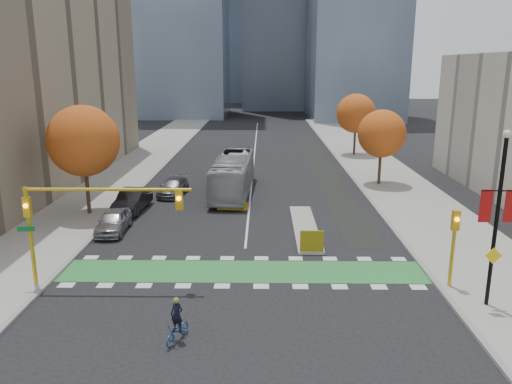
{
  "coord_description": "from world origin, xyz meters",
  "views": [
    {
      "loc": [
        1.06,
        -23.87,
        10.92
      ],
      "look_at": [
        0.63,
        7.38,
        3.0
      ],
      "focal_mm": 35.0,
      "sensor_mm": 36.0,
      "label": 1
    }
  ],
  "objects_px": {
    "traffic_signal_west": "(80,210)",
    "tree_east_far": "(356,113)",
    "banner_lamppost": "(497,212)",
    "tree_east_near": "(382,134)",
    "bus": "(233,174)",
    "hazard_board": "(312,241)",
    "parked_car_b": "(132,200)",
    "traffic_signal_east": "(454,237)",
    "parked_car_a": "(113,221)",
    "tree_west": "(83,141)",
    "cyclist": "(177,326)",
    "parked_car_c": "(173,187)"
  },
  "relations": [
    {
      "from": "tree_west",
      "to": "bus",
      "type": "bearing_deg",
      "value": 32.93
    },
    {
      "from": "hazard_board",
      "to": "cyclist",
      "type": "height_order",
      "value": "cyclist"
    },
    {
      "from": "tree_east_near",
      "to": "parked_car_c",
      "type": "distance_m",
      "value": 19.58
    },
    {
      "from": "tree_west",
      "to": "parked_car_c",
      "type": "relative_size",
      "value": 1.72
    },
    {
      "from": "tree_east_near",
      "to": "tree_east_far",
      "type": "bearing_deg",
      "value": 88.21
    },
    {
      "from": "bus",
      "to": "parked_car_a",
      "type": "relative_size",
      "value": 2.72
    },
    {
      "from": "tree_east_near",
      "to": "traffic_signal_east",
      "type": "distance_m",
      "value": 22.66
    },
    {
      "from": "tree_west",
      "to": "cyclist",
      "type": "height_order",
      "value": "tree_west"
    },
    {
      "from": "hazard_board",
      "to": "parked_car_b",
      "type": "distance_m",
      "value": 15.74
    },
    {
      "from": "banner_lamppost",
      "to": "cyclist",
      "type": "xyz_separation_m",
      "value": [
        -13.89,
        -3.12,
        -3.97
      ]
    },
    {
      "from": "traffic_signal_east",
      "to": "parked_car_b",
      "type": "distance_m",
      "value": 23.83
    },
    {
      "from": "hazard_board",
      "to": "traffic_signal_east",
      "type": "xyz_separation_m",
      "value": [
        6.5,
        -4.71,
        1.93
      ]
    },
    {
      "from": "hazard_board",
      "to": "parked_car_a",
      "type": "distance_m",
      "value": 13.56
    },
    {
      "from": "banner_lamppost",
      "to": "parked_car_a",
      "type": "bearing_deg",
      "value": 152.72
    },
    {
      "from": "tree_east_far",
      "to": "traffic_signal_east",
      "type": "height_order",
      "value": "tree_east_far"
    },
    {
      "from": "parked_car_a",
      "to": "tree_east_near",
      "type": "bearing_deg",
      "value": 31.45
    },
    {
      "from": "traffic_signal_east",
      "to": "cyclist",
      "type": "height_order",
      "value": "traffic_signal_east"
    },
    {
      "from": "cyclist",
      "to": "bus",
      "type": "relative_size",
      "value": 0.16
    },
    {
      "from": "tree_west",
      "to": "tree_east_near",
      "type": "relative_size",
      "value": 1.16
    },
    {
      "from": "banner_lamppost",
      "to": "parked_car_c",
      "type": "bearing_deg",
      "value": 131.54
    },
    {
      "from": "tree_east_far",
      "to": "cyclist",
      "type": "xyz_separation_m",
      "value": [
        -14.89,
        -43.62,
        -4.6
      ]
    },
    {
      "from": "banner_lamppost",
      "to": "cyclist",
      "type": "height_order",
      "value": "banner_lamppost"
    },
    {
      "from": "traffic_signal_west",
      "to": "banner_lamppost",
      "type": "distance_m",
      "value": 19.54
    },
    {
      "from": "tree_east_far",
      "to": "traffic_signal_east",
      "type": "distance_m",
      "value": 38.64
    },
    {
      "from": "tree_west",
      "to": "parked_car_a",
      "type": "height_order",
      "value": "tree_west"
    },
    {
      "from": "traffic_signal_west",
      "to": "tree_east_far",
      "type": "bearing_deg",
      "value": 62.05
    },
    {
      "from": "tree_east_near",
      "to": "bus",
      "type": "distance_m",
      "value": 14.28
    },
    {
      "from": "traffic_signal_east",
      "to": "tree_west",
      "type": "bearing_deg",
      "value": 150.93
    },
    {
      "from": "bus",
      "to": "parked_car_c",
      "type": "bearing_deg",
      "value": -169.41
    },
    {
      "from": "tree_west",
      "to": "traffic_signal_east",
      "type": "height_order",
      "value": "tree_west"
    },
    {
      "from": "tree_east_far",
      "to": "cyclist",
      "type": "distance_m",
      "value": 46.32
    },
    {
      "from": "bus",
      "to": "traffic_signal_west",
      "type": "bearing_deg",
      "value": -105.51
    },
    {
      "from": "tree_west",
      "to": "tree_east_far",
      "type": "relative_size",
      "value": 1.08
    },
    {
      "from": "hazard_board",
      "to": "traffic_signal_east",
      "type": "bearing_deg",
      "value": -35.92
    },
    {
      "from": "tree_west",
      "to": "bus",
      "type": "distance_m",
      "value": 13.06
    },
    {
      "from": "traffic_signal_west",
      "to": "banner_lamppost",
      "type": "relative_size",
      "value": 1.03
    },
    {
      "from": "parked_car_a",
      "to": "banner_lamppost",
      "type": "bearing_deg",
      "value": -29.39
    },
    {
      "from": "tree_east_near",
      "to": "cyclist",
      "type": "relative_size",
      "value": 3.68
    },
    {
      "from": "bus",
      "to": "banner_lamppost",
      "type": "bearing_deg",
      "value": -55.67
    },
    {
      "from": "traffic_signal_east",
      "to": "parked_car_a",
      "type": "distance_m",
      "value": 21.39
    },
    {
      "from": "hazard_board",
      "to": "tree_east_far",
      "type": "xyz_separation_m",
      "value": [
        8.5,
        33.8,
        4.44
      ]
    },
    {
      "from": "hazard_board",
      "to": "cyclist",
      "type": "bearing_deg",
      "value": -123.04
    },
    {
      "from": "tree_east_far",
      "to": "banner_lamppost",
      "type": "bearing_deg",
      "value": -91.41
    },
    {
      "from": "traffic_signal_west",
      "to": "banner_lamppost",
      "type": "height_order",
      "value": "banner_lamppost"
    },
    {
      "from": "banner_lamppost",
      "to": "tree_east_near",
      "type": "bearing_deg",
      "value": 88.83
    },
    {
      "from": "tree_east_near",
      "to": "banner_lamppost",
      "type": "bearing_deg",
      "value": -91.17
    },
    {
      "from": "parked_car_b",
      "to": "traffic_signal_west",
      "type": "bearing_deg",
      "value": -81.92
    },
    {
      "from": "hazard_board",
      "to": "parked_car_c",
      "type": "relative_size",
      "value": 0.29
    },
    {
      "from": "hazard_board",
      "to": "tree_west",
      "type": "relative_size",
      "value": 0.17
    },
    {
      "from": "tree_east_far",
      "to": "banner_lamppost",
      "type": "height_order",
      "value": "banner_lamppost"
    }
  ]
}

